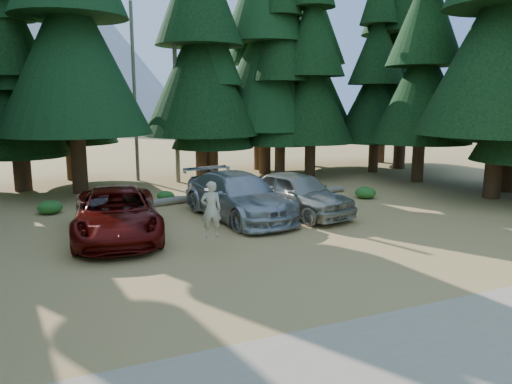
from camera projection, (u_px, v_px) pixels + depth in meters
ground at (277, 255)px, 15.25m from camera, size 160.00×160.00×0.00m
gravel_strip at (429, 352)px, 9.40m from camera, size 26.00×3.50×0.01m
forest_belt_north at (163, 182)px, 28.74m from camera, size 36.00×7.00×22.00m
snag_front at (175, 75)px, 27.50m from camera, size 0.24×0.24×12.00m
snag_back at (134, 93)px, 28.24m from camera, size 0.20×0.20×10.00m
mountain_peak at (53, 54)px, 91.25m from camera, size 48.00×50.00×28.00m
red_pickup at (117, 214)px, 17.03m from camera, size 3.53×6.36×1.68m
silver_minivan_center at (238, 196)px, 19.81m from camera, size 3.29×6.46×1.80m
silver_minivan_right at (297, 193)px, 20.38m from camera, size 3.35×5.59×1.78m
frisbee_player at (211, 209)px, 15.53m from camera, size 0.71×0.52×1.79m
log_left at (199, 197)px, 23.27m from camera, size 4.68×1.24×0.34m
log_mid at (268, 186)px, 26.50m from camera, size 2.79×1.44×0.24m
log_right at (305, 192)px, 24.61m from camera, size 4.65×0.57×0.30m
shrub_far_left at (50, 207)px, 20.67m from camera, size 1.00×1.00×0.55m
shrub_left at (165, 196)px, 23.38m from camera, size 0.81×0.81×0.45m
shrub_center_left at (209, 205)px, 20.89m from camera, size 1.18×1.18×0.65m
shrub_center_right at (251, 191)px, 24.61m from camera, size 0.78×0.78×0.43m
shrub_right at (273, 189)px, 24.97m from camera, size 0.95×0.95×0.52m
shrub_far_right at (273, 190)px, 24.16m from camera, size 1.20×1.20×0.66m
shrub_edge_east at (365, 193)px, 23.89m from camera, size 1.00×1.00×0.55m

